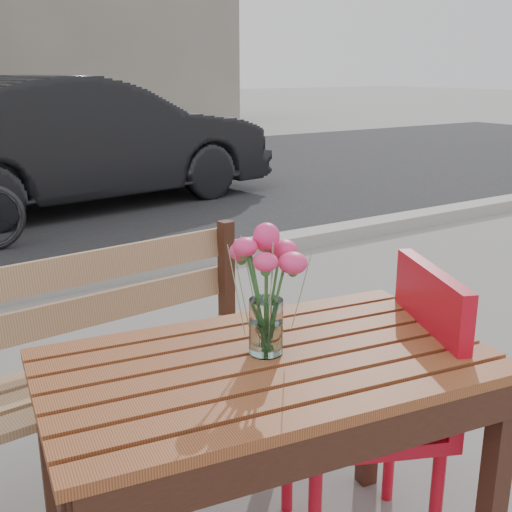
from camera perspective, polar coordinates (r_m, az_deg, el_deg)
The scene contains 5 objects.
main_table at distance 1.82m, azimuth 1.13°, elevation -12.64°, with size 1.31×0.89×0.75m.
main_bench at distance 2.39m, azimuth -14.87°, elevation -7.66°, with size 1.51×0.57×0.92m.
red_chair at distance 2.08m, azimuth 11.63°, elevation -11.69°, with size 0.61×0.61×0.93m.
main_vase at distance 1.71m, azimuth 0.91°, elevation -1.62°, with size 0.20×0.20×0.37m.
parked_car at distance 7.55m, azimuth -15.06°, elevation 9.81°, with size 1.51×4.34×1.43m, color black.
Camera 1 is at (-0.65, -1.35, 1.51)m, focal length 45.00 mm.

